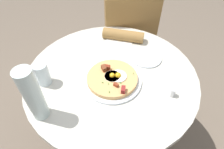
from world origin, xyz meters
TOP-DOWN VIEW (x-y plane):
  - ground_plane at (0.00, 0.00)m, footprint 6.00×6.00m
  - dining_table at (0.00, 0.00)m, footprint 0.92×0.92m
  - person_seated at (-0.19, -0.56)m, footprint 0.41×0.48m
  - pizza_plate at (-0.00, 0.06)m, footprint 0.30×0.30m
  - breakfast_pizza at (-0.00, 0.06)m, footprint 0.26×0.26m
  - bread_plate at (-0.21, -0.11)m, footprint 0.18×0.18m
  - napkin at (-0.09, -0.32)m, footprint 0.21×0.19m
  - fork at (-0.08, -0.30)m, footprint 0.17×0.07m
  - knife at (-0.09, -0.34)m, footprint 0.17×0.07m
  - water_glass at (0.34, 0.04)m, footprint 0.07×0.07m
  - water_bottle at (0.33, 0.23)m, footprint 0.07×0.07m
  - salt_shaker at (-0.28, 0.17)m, footprint 0.03×0.03m

SIDE VIEW (x-z plane):
  - ground_plane at x=0.00m, z-range 0.00..0.00m
  - person_seated at x=-0.19m, z-range -0.06..1.07m
  - dining_table at x=0.00m, z-range 0.19..0.93m
  - napkin at x=-0.09m, z-range 0.74..0.74m
  - bread_plate at x=-0.21m, z-range 0.74..0.75m
  - pizza_plate at x=0.00m, z-range 0.74..0.75m
  - fork at x=-0.08m, z-range 0.74..0.75m
  - knife at x=-0.09m, z-range 0.74..0.75m
  - salt_shaker at x=-0.28m, z-range 0.74..0.78m
  - breakfast_pizza at x=0.00m, z-range 0.74..0.79m
  - water_glass at x=0.34m, z-range 0.74..0.86m
  - water_bottle at x=0.33m, z-range 0.74..1.01m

